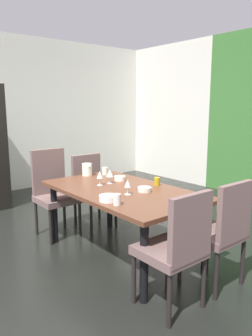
# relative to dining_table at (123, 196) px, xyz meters

# --- Properties ---
(ground_plane) EXTENTS (5.92, 6.40, 0.02)m
(ground_plane) POSITION_rel_dining_table_xyz_m (-0.51, -0.01, -0.65)
(ground_plane) COLOR black
(back_panel_interior) EXTENTS (2.18, 0.10, 2.78)m
(back_panel_interior) POSITION_rel_dining_table_xyz_m (-2.39, 3.14, 0.75)
(back_panel_interior) COLOR silver
(back_panel_interior) RESTS_ON ground_plane
(left_interior_panel) EXTENTS (0.10, 6.40, 2.78)m
(left_interior_panel) POSITION_rel_dining_table_xyz_m (-3.42, -0.01, 0.75)
(left_interior_panel) COLOR silver
(left_interior_panel) RESTS_ON ground_plane
(dining_table) EXTENTS (1.71, 0.98, 0.72)m
(dining_table) POSITION_rel_dining_table_xyz_m (0.00, 0.00, 0.00)
(dining_table) COLOR brown
(dining_table) RESTS_ON ground_plane
(chair_left_far) EXTENTS (0.45, 0.44, 0.91)m
(chair_left_far) POSITION_rel_dining_table_xyz_m (-0.98, 0.27, -0.12)
(chair_left_far) COLOR #6F5653
(chair_left_far) RESTS_ON ground_plane
(chair_right_far) EXTENTS (0.44, 0.44, 0.94)m
(chair_right_far) POSITION_rel_dining_table_xyz_m (0.99, 0.27, -0.11)
(chair_right_far) COLOR #6F5653
(chair_right_far) RESTS_ON ground_plane
(chair_left_near) EXTENTS (0.45, 0.44, 1.03)m
(chair_left_near) POSITION_rel_dining_table_xyz_m (-0.99, -0.27, -0.08)
(chair_left_near) COLOR #6F5653
(chair_left_near) RESTS_ON ground_plane
(chair_right_near) EXTENTS (0.44, 0.44, 0.94)m
(chair_right_near) POSITION_rel_dining_table_xyz_m (0.99, -0.27, -0.11)
(chair_right_near) COLOR #6F5653
(chair_right_near) RESTS_ON ground_plane
(wine_glass_north) EXTENTS (0.07, 0.07, 0.15)m
(wine_glass_north) POSITION_rel_dining_table_xyz_m (-0.27, -0.09, 0.19)
(wine_glass_north) COLOR silver
(wine_glass_north) RESTS_ON dining_table
(wine_glass_left) EXTENTS (0.06, 0.06, 0.15)m
(wine_glass_left) POSITION_rel_dining_table_xyz_m (0.20, -0.09, 0.18)
(wine_glass_left) COLOR silver
(wine_glass_left) RESTS_ON dining_table
(wine_glass_east) EXTENTS (0.08, 0.08, 0.15)m
(wine_glass_east) POSITION_rel_dining_table_xyz_m (-0.27, 0.04, 0.19)
(wine_glass_east) COLOR silver
(wine_glass_east) RESTS_ON dining_table
(serving_bowl_front) EXTENTS (0.16, 0.16, 0.05)m
(serving_bowl_front) POSITION_rel_dining_table_xyz_m (0.26, -0.36, 0.11)
(serving_bowl_front) COLOR white
(serving_bowl_front) RESTS_ON dining_table
(serving_bowl_west) EXTENTS (0.13, 0.13, 0.04)m
(serving_bowl_west) POSITION_rel_dining_table_xyz_m (0.21, 0.10, 0.10)
(serving_bowl_west) COLOR silver
(serving_bowl_west) RESTS_ON dining_table
(serving_bowl_south) EXTENTS (0.12, 0.12, 0.05)m
(serving_bowl_south) POSITION_rel_dining_table_xyz_m (-0.31, 0.21, 0.10)
(serving_bowl_south) COLOR white
(serving_bowl_south) RESTS_ON dining_table
(cup_near_shelf) EXTENTS (0.06, 0.06, 0.10)m
(cup_near_shelf) POSITION_rel_dining_table_xyz_m (0.40, -0.38, 0.13)
(cup_near_shelf) COLOR silver
(cup_near_shelf) RESTS_ON dining_table
(cup_center) EXTENTS (0.06, 0.06, 0.08)m
(cup_center) POSITION_rel_dining_table_xyz_m (0.11, 0.38, 0.12)
(cup_center) COLOR #B18C17
(cup_center) RESTS_ON dining_table
(cup_rear) EXTENTS (0.07, 0.07, 0.09)m
(cup_rear) POSITION_rel_dining_table_xyz_m (-0.68, 0.26, 0.12)
(cup_rear) COLOR white
(cup_rear) RESTS_ON dining_table
(pitcher_corner) EXTENTS (0.13, 0.12, 0.15)m
(pitcher_corner) POSITION_rel_dining_table_xyz_m (-0.77, 0.07, 0.15)
(pitcher_corner) COLOR white
(pitcher_corner) RESTS_ON dining_table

